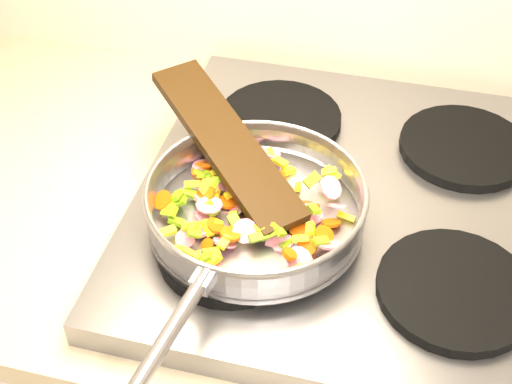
# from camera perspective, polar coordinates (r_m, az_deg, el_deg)

# --- Properties ---
(cooktop) EXTENTS (0.60, 0.60, 0.04)m
(cooktop) POSITION_cam_1_polar(r_m,az_deg,el_deg) (1.01, 7.89, -1.27)
(cooktop) COLOR #939399
(cooktop) RESTS_ON counter_top
(grate_fl) EXTENTS (0.19, 0.19, 0.02)m
(grate_fl) POSITION_cam_1_polar(r_m,az_deg,el_deg) (0.91, -1.97, -4.47)
(grate_fl) COLOR black
(grate_fl) RESTS_ON cooktop
(grate_fr) EXTENTS (0.19, 0.19, 0.02)m
(grate_fr) POSITION_cam_1_polar(r_m,az_deg,el_deg) (0.90, 15.63, -7.54)
(grate_fr) COLOR black
(grate_fr) RESTS_ON cooktop
(grate_bl) EXTENTS (0.19, 0.19, 0.02)m
(grate_bl) POSITION_cam_1_polar(r_m,az_deg,el_deg) (1.11, 1.95, 5.88)
(grate_bl) COLOR black
(grate_bl) RESTS_ON cooktop
(grate_br) EXTENTS (0.19, 0.19, 0.02)m
(grate_br) POSITION_cam_1_polar(r_m,az_deg,el_deg) (1.10, 16.30, 3.49)
(grate_br) COLOR black
(grate_br) RESTS_ON cooktop
(saute_pan) EXTENTS (0.32, 0.49, 0.06)m
(saute_pan) POSITION_cam_1_polar(r_m,az_deg,el_deg) (0.91, -0.06, -0.97)
(saute_pan) COLOR #9E9EA5
(saute_pan) RESTS_ON grate_fl
(vegetable_heap) EXTENTS (0.27, 0.27, 0.05)m
(vegetable_heap) POSITION_cam_1_polar(r_m,az_deg,el_deg) (0.93, -0.73, -1.13)
(vegetable_heap) COLOR #D64E07
(vegetable_heap) RESTS_ON saute_pan
(wooden_spatula) EXTENTS (0.27, 0.27, 0.08)m
(wooden_spatula) POSITION_cam_1_polar(r_m,az_deg,el_deg) (0.97, -2.39, 3.98)
(wooden_spatula) COLOR black
(wooden_spatula) RESTS_ON saute_pan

